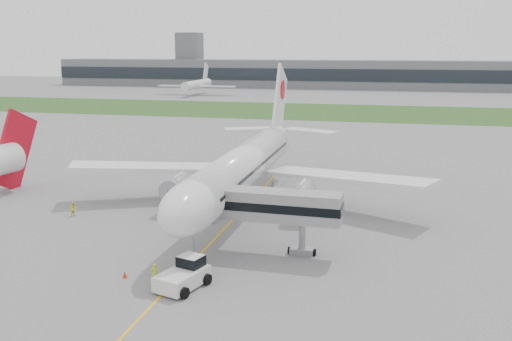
% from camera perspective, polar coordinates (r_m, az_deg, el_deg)
% --- Properties ---
extents(ground, '(600.00, 600.00, 0.00)m').
position_cam_1_polar(ground, '(69.88, -2.10, -4.71)').
color(ground, gray).
rests_on(ground, ground).
extents(apron_markings, '(70.00, 70.00, 0.04)m').
position_cam_1_polar(apron_markings, '(65.30, -3.28, -5.94)').
color(apron_markings, yellow).
rests_on(apron_markings, ground).
extents(grass_strip, '(600.00, 50.00, 0.02)m').
position_cam_1_polar(grass_strip, '(186.35, 7.91, 5.84)').
color(grass_strip, '#2B5620').
rests_on(grass_strip, ground).
extents(terminal_building, '(320.00, 22.30, 14.00)m').
position_cam_1_polar(terminal_building, '(295.09, 10.13, 9.44)').
color(terminal_building, slate).
rests_on(terminal_building, ground).
extents(control_tower, '(12.00, 12.00, 56.00)m').
position_cam_1_polar(control_tower, '(316.11, -6.57, 8.45)').
color(control_tower, slate).
rests_on(control_tower, ground).
extents(airliner, '(48.13, 53.95, 17.88)m').
position_cam_1_polar(airliner, '(73.04, -1.11, 0.63)').
color(airliner, white).
rests_on(airliner, ground).
extents(pushback_tug, '(4.42, 5.50, 2.52)m').
position_cam_1_polar(pushback_tug, '(50.46, -7.15, -10.22)').
color(pushback_tug, silver).
rests_on(pushback_tug, ground).
extents(jet_bridge, '(14.54, 4.15, 6.70)m').
position_cam_1_polar(jet_bridge, '(56.61, 0.79, -3.54)').
color(jet_bridge, gray).
rests_on(jet_bridge, ground).
extents(safety_cone_left, '(0.44, 0.44, 0.61)m').
position_cam_1_polar(safety_cone_left, '(53.47, -13.00, -10.11)').
color(safety_cone_left, red).
rests_on(safety_cone_left, ground).
extents(safety_cone_right, '(0.38, 0.38, 0.52)m').
position_cam_1_polar(safety_cone_right, '(50.90, -7.00, -11.11)').
color(safety_cone_right, red).
rests_on(safety_cone_right, ground).
extents(ground_crew_near, '(0.80, 0.69, 1.85)m').
position_cam_1_polar(ground_crew_near, '(51.58, -10.09, -10.09)').
color(ground_crew_near, '#C3E325').
rests_on(ground_crew_near, ground).
extents(ground_crew_far, '(0.94, 1.04, 1.74)m').
position_cam_1_polar(ground_crew_far, '(73.64, -17.77, -3.71)').
color(ground_crew_far, yellow).
rests_on(ground_crew_far, ground).
extents(distant_aircraft_left, '(34.69, 30.66, 13.19)m').
position_cam_1_polar(distant_aircraft_left, '(251.80, -5.90, 7.52)').
color(distant_aircraft_left, white).
rests_on(distant_aircraft_left, ground).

